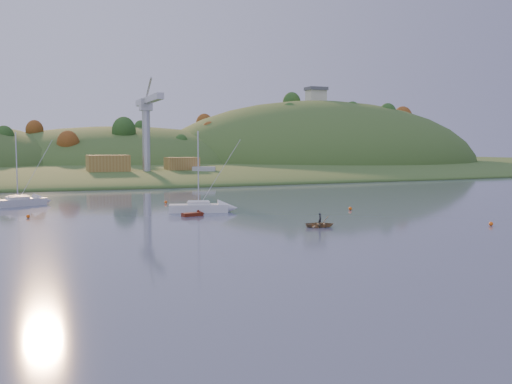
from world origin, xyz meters
name	(u,v)px	position (x,y,z in m)	size (l,w,h in m)	color
ground	(425,265)	(0.00, 0.00, 0.00)	(500.00, 500.00, 0.00)	#3B4661
far_shore	(93,168)	(0.00, 230.00, 0.00)	(620.00, 220.00, 1.50)	#3A5220
shore_slope	(115,174)	(0.00, 165.00, 0.00)	(640.00, 150.00, 7.00)	#3A5220
hill_center	(123,169)	(10.00, 210.00, 0.00)	(140.00, 120.00, 36.00)	#3A5220
hill_right	(315,167)	(95.00, 195.00, 0.00)	(150.00, 130.00, 60.00)	#3A5220
hilltop_house	(316,94)	(95.00, 195.00, 33.40)	(9.00, 7.00, 6.45)	beige
hillside_trees	(107,172)	(0.00, 185.00, 0.00)	(280.00, 50.00, 32.00)	#224A1A
wharf	(156,176)	(5.00, 122.00, 1.20)	(42.00, 16.00, 2.40)	slate
shed_west	(108,164)	(-8.00, 123.00, 4.80)	(11.00, 8.00, 4.80)	olive
shed_east	(182,164)	(13.00, 124.00, 4.40)	(9.00, 7.00, 4.00)	olive
dock_crane	(147,118)	(2.00, 118.39, 17.17)	(3.20, 28.00, 20.30)	#B7B7BC
sailboat_near	(18,202)	(-30.62, 61.58, 0.76)	(8.80, 5.94, 11.82)	silver
sailboat_far	(199,207)	(-6.28, 42.52, 0.76)	(8.86, 4.76, 11.77)	silver
canoe	(320,224)	(2.63, 22.30, 0.35)	(2.39, 3.34, 0.69)	olive
paddler	(320,221)	(2.63, 22.30, 0.72)	(0.52, 0.34, 1.43)	black
red_tender	(197,214)	(-7.74, 38.61, 0.24)	(3.52, 1.78, 1.14)	#601D0D
grey_dinghy	(44,200)	(-26.49, 68.03, 0.22)	(2.86, 2.70, 1.07)	#4E5A67
work_vessel	(204,175)	(17.86, 118.00, 1.38)	(15.99, 10.42, 3.87)	slate
buoy_0	(491,224)	(22.23, 15.44, 0.25)	(0.50, 0.50, 0.50)	#FF5C0D
buoy_1	(350,208)	(15.60, 36.56, 0.25)	(0.50, 0.50, 0.50)	#FF5C0D
buoy_2	(28,216)	(-29.28, 44.53, 0.25)	(0.50, 0.50, 0.50)	#FF5C0D
buoy_3	(166,202)	(-7.73, 56.77, 0.25)	(0.50, 0.50, 0.50)	#FF5C0D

